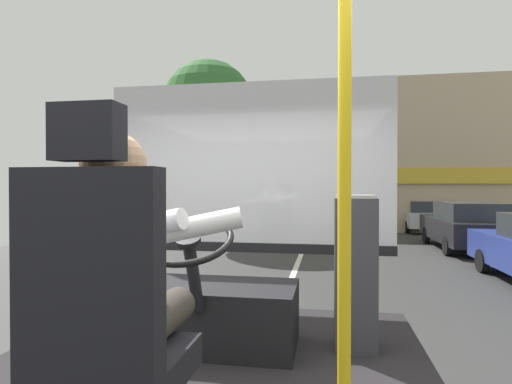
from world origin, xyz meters
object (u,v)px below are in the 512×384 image
object	(u,v)px
fare_box	(355,272)
parked_car_black	(470,225)
steering_console	(211,312)
parked_car_silver	(425,215)
bus_driver	(122,268)
driver_seat	(106,330)
handrail_pole	(345,175)

from	to	relation	value
fare_box	parked_car_black	size ratio (longest dim) A/B	0.26
steering_console	parked_car_silver	xyz separation A→B (m)	(4.66, 15.25, -0.35)
fare_box	parked_car_black	xyz separation A→B (m)	(3.77, 9.85, -0.55)
fare_box	parked_car_silver	bearing A→B (deg)	76.11
bus_driver	parked_car_black	world-z (taller)	bus_driver
bus_driver	parked_car_silver	size ratio (longest dim) A/B	0.21
bus_driver	steering_console	distance (m)	1.29
steering_console	bus_driver	bearing A→B (deg)	-90.00
driver_seat	handrail_pole	size ratio (longest dim) A/B	0.60
steering_console	fare_box	size ratio (longest dim) A/B	1.12
parked_car_black	driver_seat	bearing A→B (deg)	-112.61
bus_driver	handrail_pole	size ratio (longest dim) A/B	0.38
driver_seat	fare_box	distance (m)	1.70
parked_car_silver	handrail_pole	bearing A→B (deg)	-103.20
parked_car_silver	bus_driver	bearing A→B (deg)	-105.83
driver_seat	steering_console	size ratio (longest dim) A/B	1.18
steering_console	handrail_pole	size ratio (longest dim) A/B	0.51
driver_seat	handrail_pole	distance (m)	0.96
handrail_pole	parked_car_silver	world-z (taller)	handrail_pole
bus_driver	fare_box	distance (m)	1.62
bus_driver	parked_car_black	bearing A→B (deg)	67.18
parked_car_black	parked_car_silver	distance (m)	5.28
driver_seat	parked_car_silver	bearing A→B (deg)	74.27
fare_box	parked_car_black	world-z (taller)	fare_box
driver_seat	handrail_pole	bearing A→B (deg)	6.08
fare_box	parked_car_black	distance (m)	10.56
parked_car_black	bus_driver	bearing A→B (deg)	-112.82
handrail_pole	steering_console	bearing A→B (deg)	123.48
handrail_pole	parked_car_black	size ratio (longest dim) A/B	0.57
driver_seat	parked_car_black	xyz separation A→B (m)	(4.69, 11.27, -0.61)
driver_seat	bus_driver	bearing A→B (deg)	90.00
driver_seat	fare_box	xyz separation A→B (m)	(0.92, 1.42, -0.06)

